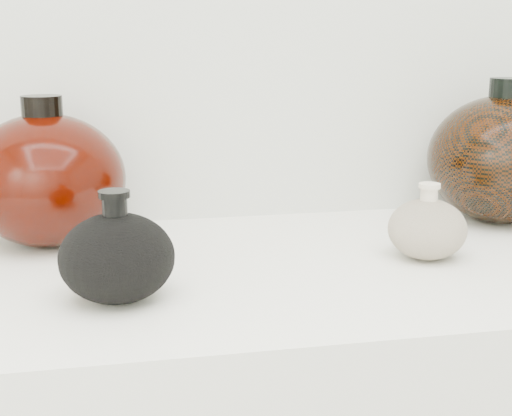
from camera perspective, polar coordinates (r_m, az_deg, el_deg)
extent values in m
cube|color=silver|center=(0.92, 1.88, -5.35)|extent=(1.20, 0.50, 0.03)
ellipsoid|color=black|center=(0.79, -11.05, -3.94)|extent=(0.16, 0.16, 0.10)
cylinder|color=black|center=(0.77, -11.24, 0.04)|extent=(0.04, 0.04, 0.03)
cylinder|color=black|center=(0.77, -11.29, 1.10)|extent=(0.04, 0.04, 0.01)
ellipsoid|color=#BCA996|center=(0.95, 13.53, -1.65)|extent=(0.13, 0.13, 0.08)
cylinder|color=beige|center=(0.94, 13.68, 1.02)|extent=(0.03, 0.03, 0.02)
cylinder|color=beige|center=(0.93, 13.72, 1.74)|extent=(0.03, 0.03, 0.01)
ellipsoid|color=black|center=(1.01, -16.38, 2.16)|extent=(0.27, 0.27, 0.18)
cylinder|color=black|center=(1.00, -16.75, 7.63)|extent=(0.07, 0.07, 0.03)
ellipsoid|color=black|center=(1.16, 19.18, 3.71)|extent=(0.24, 0.24, 0.20)
cylinder|color=black|center=(1.15, 19.59, 8.86)|extent=(0.06, 0.06, 0.04)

